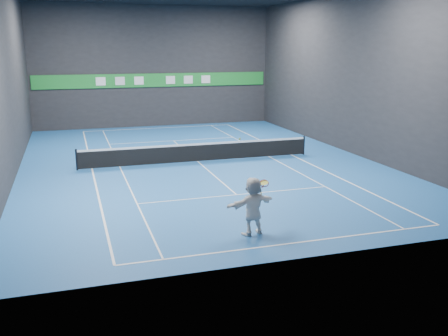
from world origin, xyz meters
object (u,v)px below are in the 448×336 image
object	(u,v)px
player	(253,206)
tennis_ball	(240,139)
tennis_net	(198,152)
tennis_racket	(264,184)

from	to	relation	value
player	tennis_ball	size ratio (longest dim) A/B	28.72
tennis_ball	tennis_net	bearing A→B (deg)	82.68
tennis_ball	tennis_net	world-z (taller)	tennis_ball
tennis_net	tennis_ball	bearing A→B (deg)	-97.32
tennis_net	tennis_racket	distance (m)	10.79
tennis_ball	tennis_racket	bearing A→B (deg)	-3.16
player	tennis_racket	distance (m)	0.79
player	tennis_ball	xyz separation A→B (m)	(-0.44, 0.09, 2.21)
player	tennis_net	size ratio (longest dim) A/B	0.15
tennis_ball	tennis_net	size ratio (longest dim) A/B	0.01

